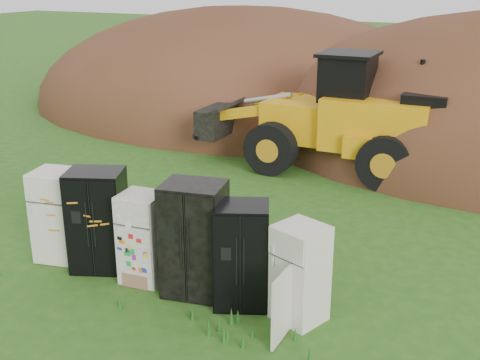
{
  "coord_description": "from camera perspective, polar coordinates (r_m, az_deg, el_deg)",
  "views": [
    {
      "loc": [
        5.15,
        -7.91,
        5.21
      ],
      "look_at": [
        0.36,
        2.0,
        1.39
      ],
      "focal_mm": 45.0,
      "sensor_mm": 36.0,
      "label": 1
    }
  ],
  "objects": [
    {
      "name": "fridge_black_side",
      "position": [
        11.25,
        -13.33,
        -3.74
      ],
      "size": [
        1.2,
        1.09,
        1.88
      ],
      "primitive_type": null,
      "rotation": [
        0.0,
        0.0,
        0.38
      ],
      "color": "black",
      "rests_on": "ground"
    },
    {
      "name": "wheel_loader",
      "position": [
        16.7,
        7.28,
        6.55
      ],
      "size": [
        6.74,
        2.82,
        3.24
      ],
      "primitive_type": null,
      "rotation": [
        0.0,
        0.0,
        0.02
      ],
      "color": "orange",
      "rests_on": "ground"
    },
    {
      "name": "fridge_dark_mid",
      "position": [
        10.12,
        -4.35,
        -5.61
      ],
      "size": [
        1.14,
        0.99,
        1.97
      ],
      "primitive_type": null,
      "rotation": [
        0.0,
        0.0,
        0.18
      ],
      "color": "black",
      "rests_on": "ground"
    },
    {
      "name": "dirt_mound_left",
      "position": [
        24.69,
        0.39,
        6.94
      ],
      "size": [
        18.11,
        13.58,
        7.99
      ],
      "primitive_type": "ellipsoid",
      "color": "#4C2B18",
      "rests_on": "ground"
    },
    {
      "name": "fridge_black_right",
      "position": [
        9.79,
        0.1,
        -7.14
      ],
      "size": [
        1.09,
        1.02,
        1.75
      ],
      "primitive_type": null,
      "rotation": [
        0.0,
        0.0,
        0.41
      ],
      "color": "black",
      "rests_on": "ground"
    },
    {
      "name": "fridge_leftmost",
      "position": [
        11.85,
        -16.89,
        -3.2
      ],
      "size": [
        0.9,
        0.88,
        1.75
      ],
      "primitive_type": null,
      "rotation": [
        0.0,
        0.0,
        0.2
      ],
      "color": "white",
      "rests_on": "ground"
    },
    {
      "name": "ground",
      "position": [
        10.78,
        -6.48,
        -9.91
      ],
      "size": [
        120.0,
        120.0,
        0.0
      ],
      "primitive_type": "plane",
      "color": "#265416",
      "rests_on": "ground"
    },
    {
      "name": "fridge_open_door",
      "position": [
        9.46,
        5.73,
        -8.8
      ],
      "size": [
        0.91,
        0.88,
        1.59
      ],
      "primitive_type": null,
      "rotation": [
        0.0,
        0.0,
        -0.36
      ],
      "color": "white",
      "rests_on": "ground"
    },
    {
      "name": "fridge_sticker",
      "position": [
        10.69,
        -9.16,
        -5.43
      ],
      "size": [
        0.78,
        0.73,
        1.63
      ],
      "primitive_type": null,
      "rotation": [
        0.0,
        0.0,
        0.08
      ],
      "color": "white",
      "rests_on": "ground"
    }
  ]
}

